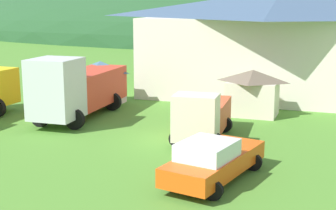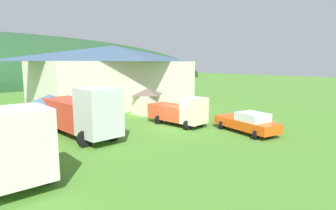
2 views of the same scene
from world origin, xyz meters
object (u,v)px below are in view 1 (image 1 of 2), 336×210
object	(u,v)px
play_shed_pink	(101,82)
service_pickup_orange	(213,160)
depot_building	(280,41)
light_truck_cream	(202,116)
play_shed_cream	(252,92)
tow_truck_silver	(77,88)

from	to	relation	value
play_shed_pink	service_pickup_orange	distance (m)	15.93
depot_building	light_truck_cream	world-z (taller)	depot_building
play_shed_cream	play_shed_pink	xyz separation A→B (m)	(-10.09, 0.14, 0.05)
depot_building	tow_truck_silver	size ratio (longest dim) A/B	2.37
service_pickup_orange	light_truck_cream	bearing A→B (deg)	-147.87
depot_building	service_pickup_orange	xyz separation A→B (m)	(0.12, -19.07, -3.02)
play_shed_cream	service_pickup_orange	distance (m)	11.64
play_shed_cream	service_pickup_orange	size ratio (longest dim) A/B	0.56
depot_building	play_shed_cream	distance (m)	7.88
play_shed_pink	tow_truck_silver	distance (m)	4.49
depot_building	service_pickup_orange	distance (m)	19.31
depot_building	play_shed_cream	world-z (taller)	depot_building
play_shed_cream	service_pickup_orange	world-z (taller)	play_shed_cream
play_shed_pink	service_pickup_orange	world-z (taller)	play_shed_pink
play_shed_cream	light_truck_cream	size ratio (longest dim) A/B	0.57
depot_building	play_shed_pink	world-z (taller)	depot_building
play_shed_pink	depot_building	bearing A→B (deg)	34.60
tow_truck_silver	service_pickup_orange	bearing A→B (deg)	51.49
light_truck_cream	service_pickup_orange	xyz separation A→B (m)	(1.98, -5.38, -0.39)
tow_truck_silver	service_pickup_orange	size ratio (longest dim) A/B	1.49
service_pickup_orange	depot_building	bearing A→B (deg)	-167.69
depot_building	tow_truck_silver	bearing A→B (deg)	-130.09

